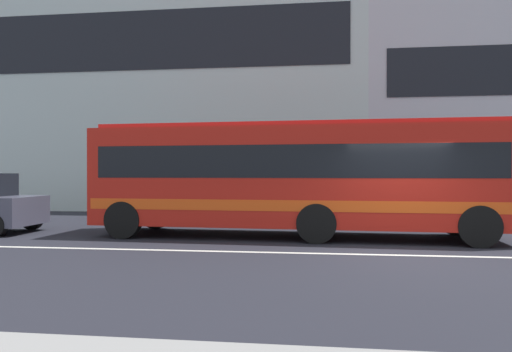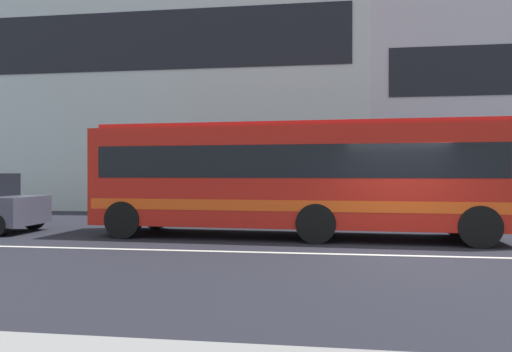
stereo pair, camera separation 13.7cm
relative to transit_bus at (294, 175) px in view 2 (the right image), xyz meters
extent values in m
plane|color=#22232C|center=(2.59, -2.69, -1.71)|extent=(160.00, 160.00, 0.00)
cube|color=silver|center=(2.59, -2.69, -1.71)|extent=(60.00, 0.16, 0.01)
cube|color=silver|center=(-6.69, 12.53, 4.99)|extent=(19.00, 10.18, 13.40)
cube|color=black|center=(-6.69, 7.42, 6.06)|extent=(17.48, 0.04, 2.68)
cube|color=red|center=(0.00, 0.00, -0.05)|extent=(11.07, 3.02, 2.63)
cube|color=black|center=(0.00, 0.00, 0.35)|extent=(10.42, 3.01, 0.84)
cube|color=#EF5116|center=(0.00, 0.00, -0.77)|extent=(10.85, 3.03, 0.28)
cube|color=red|center=(0.00, 0.00, 1.33)|extent=(10.62, 2.60, 0.12)
cube|color=black|center=(-5.49, 0.25, 0.35)|extent=(0.13, 2.12, 0.92)
cylinder|color=black|center=(-4.53, -0.96, -1.21)|extent=(1.01, 0.33, 1.00)
cylinder|color=black|center=(-4.43, 1.36, -1.21)|extent=(1.01, 0.33, 1.00)
cylinder|color=black|center=(0.62, -1.19, -1.21)|extent=(1.01, 0.33, 1.00)
cylinder|color=black|center=(0.72, 1.13, -1.21)|extent=(1.01, 0.33, 1.00)
cylinder|color=black|center=(4.43, -1.36, -1.21)|extent=(1.01, 0.33, 1.00)
cylinder|color=black|center=(4.53, 0.96, -1.21)|extent=(1.01, 0.33, 1.00)
cylinder|color=black|center=(-8.17, 0.61, -1.39)|extent=(0.64, 0.22, 0.64)
camera|label=1|loc=(0.62, -13.04, 0.04)|focal=33.08mm
camera|label=2|loc=(0.75, -13.03, 0.04)|focal=33.08mm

